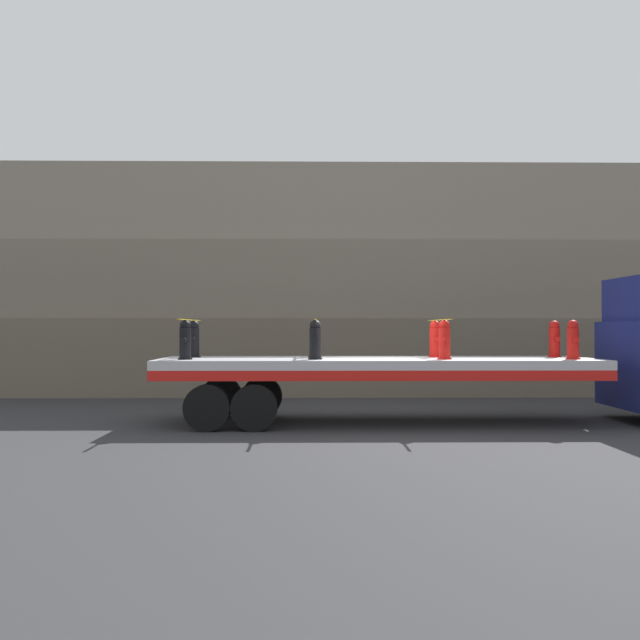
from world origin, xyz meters
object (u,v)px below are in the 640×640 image
at_px(fire_hydrant_black_far_0, 194,339).
at_px(fire_hydrant_red_near_3, 573,340).
at_px(fire_hydrant_black_near_0, 185,340).
at_px(fire_hydrant_black_far_1, 315,339).
at_px(flatbed_trailer, 352,370).
at_px(fire_hydrant_red_far_2, 435,339).
at_px(fire_hydrant_red_far_3, 554,339).
at_px(fire_hydrant_red_near_2, 444,340).
at_px(fire_hydrant_black_near_1, 315,340).

distance_m(fire_hydrant_black_far_0, fire_hydrant_red_near_3, 7.86).
distance_m(fire_hydrant_black_near_0, fire_hydrant_black_far_1, 2.81).
height_order(flatbed_trailer, fire_hydrant_black_far_1, fire_hydrant_black_far_1).
bearing_deg(fire_hydrant_red_far_2, fire_hydrant_red_far_3, 0.00).
xyz_separation_m(flatbed_trailer, fire_hydrant_black_near_0, (-3.37, -0.54, 0.63)).
bearing_deg(flatbed_trailer, fire_hydrant_red_far_2, 16.49).
xyz_separation_m(flatbed_trailer, fire_hydrant_red_near_2, (1.82, -0.54, 0.63)).
relative_size(fire_hydrant_red_near_2, fire_hydrant_red_near_3, 1.00).
bearing_deg(fire_hydrant_red_far_2, fire_hydrant_red_near_2, -90.00).
distance_m(flatbed_trailer, fire_hydrant_black_far_0, 3.47).
bearing_deg(fire_hydrant_black_far_1, fire_hydrant_black_near_0, -157.41).
bearing_deg(fire_hydrant_black_far_0, fire_hydrant_black_near_0, -90.00).
bearing_deg(flatbed_trailer, fire_hydrant_black_near_1, -145.01).
xyz_separation_m(flatbed_trailer, fire_hydrant_black_far_1, (-0.77, 0.54, 0.63)).
bearing_deg(fire_hydrant_red_near_2, fire_hydrant_red_near_3, 0.00).
height_order(fire_hydrant_black_near_0, fire_hydrant_red_far_3, same).
height_order(fire_hydrant_black_near_1, fire_hydrant_black_far_1, same).
height_order(flatbed_trailer, fire_hydrant_red_far_2, fire_hydrant_red_far_2).
height_order(fire_hydrant_black_far_1, fire_hydrant_red_near_2, same).
distance_m(fire_hydrant_red_far_2, fire_hydrant_red_near_3, 2.81).
xyz_separation_m(fire_hydrant_black_near_0, fire_hydrant_red_near_2, (5.19, 0.00, 0.00)).
distance_m(fire_hydrant_black_near_1, fire_hydrant_red_far_2, 2.81).
height_order(fire_hydrant_black_near_1, fire_hydrant_red_near_2, same).
xyz_separation_m(fire_hydrant_red_near_2, fire_hydrant_red_far_2, (0.00, 1.08, 0.00)).
bearing_deg(flatbed_trailer, fire_hydrant_red_near_3, -6.96).
xyz_separation_m(flatbed_trailer, fire_hydrant_red_near_3, (4.42, -0.54, 0.63)).
distance_m(fire_hydrant_black_near_1, fire_hydrant_red_near_2, 2.60).
distance_m(fire_hydrant_red_near_2, fire_hydrant_red_far_2, 1.08).
bearing_deg(fire_hydrant_red_far_3, fire_hydrant_red_near_3, -90.00).
xyz_separation_m(fire_hydrant_black_far_1, fire_hydrant_red_far_3, (5.19, 0.00, 0.00)).
xyz_separation_m(fire_hydrant_black_far_0, fire_hydrant_red_near_2, (5.19, -1.08, 0.00)).
bearing_deg(fire_hydrant_red_far_3, fire_hydrant_black_near_0, -172.10).
height_order(fire_hydrant_black_far_1, fire_hydrant_red_near_3, same).
xyz_separation_m(fire_hydrant_black_near_0, fire_hydrant_red_near_3, (7.79, 0.00, 0.00)).
xyz_separation_m(fire_hydrant_black_near_1, fire_hydrant_red_far_3, (5.19, 1.08, 0.00)).
height_order(flatbed_trailer, fire_hydrant_red_near_3, fire_hydrant_red_near_3).
height_order(fire_hydrant_red_near_2, fire_hydrant_red_far_3, same).
height_order(fire_hydrant_black_far_0, fire_hydrant_red_far_3, same).
bearing_deg(fire_hydrant_black_far_1, fire_hydrant_red_near_3, -11.75).
distance_m(fire_hydrant_black_near_1, fire_hydrant_black_far_1, 1.08).
xyz_separation_m(fire_hydrant_black_far_1, fire_hydrant_red_far_2, (2.60, 0.00, 0.00)).
distance_m(flatbed_trailer, fire_hydrant_black_far_1, 1.13).
distance_m(fire_hydrant_red_near_3, fire_hydrant_red_far_3, 1.08).
relative_size(fire_hydrant_black_near_0, fire_hydrant_red_far_2, 1.00).
relative_size(fire_hydrant_red_near_2, fire_hydrant_red_far_3, 1.00).
height_order(fire_hydrant_black_near_0, fire_hydrant_red_near_2, same).
xyz_separation_m(flatbed_trailer, fire_hydrant_red_far_2, (1.82, 0.54, 0.63)).
distance_m(fire_hydrant_black_far_0, fire_hydrant_red_far_2, 5.19).
relative_size(flatbed_trailer, fire_hydrant_red_near_3, 11.36).
bearing_deg(fire_hydrant_black_far_1, fire_hydrant_red_far_3, 0.00).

